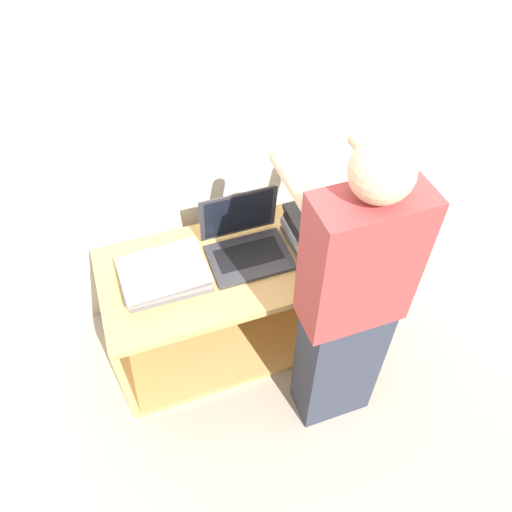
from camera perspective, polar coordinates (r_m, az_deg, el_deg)
ground_plane at (r=2.71m, az=1.59°, el=-13.60°), size 12.00×12.00×0.00m
wall_back at (r=2.31m, az=-4.42°, el=17.18°), size 8.00×0.05×2.40m
cart at (r=2.65m, az=-1.15°, el=-3.63°), size 1.43×0.63×0.60m
laptop_open at (r=2.37m, az=-1.17°, el=1.49°), size 0.38×0.32×0.29m
laptop_stack_left at (r=2.30m, az=-10.44°, el=-2.00°), size 0.40×0.30×0.09m
laptop_stack_right at (r=2.44m, az=8.31°, el=3.34°), size 0.40×0.29×0.17m
person at (r=2.01m, az=10.56°, el=-5.77°), size 0.40×0.52×1.56m
inventory_tag at (r=2.34m, az=9.33°, el=3.73°), size 0.06×0.02×0.01m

